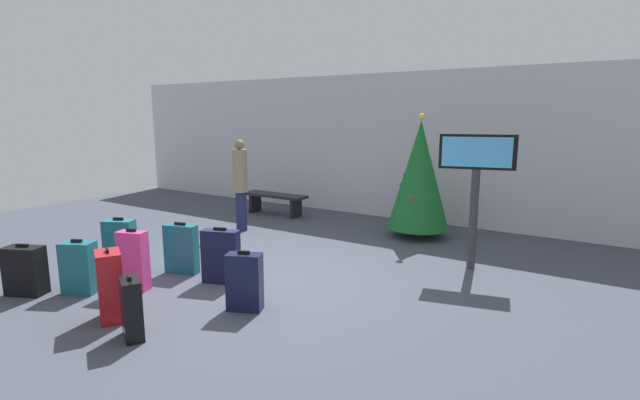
% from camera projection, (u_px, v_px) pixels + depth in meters
% --- Properties ---
extents(ground_plane, '(16.00, 16.00, 0.00)m').
position_uv_depth(ground_plane, '(248.00, 283.00, 6.27)').
color(ground_plane, '#424754').
extents(back_wall, '(16.00, 0.20, 3.13)m').
position_uv_depth(back_wall, '(398.00, 147.00, 10.05)').
color(back_wall, silver).
rests_on(back_wall, ground_plane).
extents(holiday_tree, '(1.12, 1.12, 2.27)m').
position_uv_depth(holiday_tree, '(419.00, 175.00, 8.48)').
color(holiday_tree, '#4C3319').
rests_on(holiday_tree, ground_plane).
extents(flight_info_kiosk, '(1.04, 0.32, 1.97)m').
position_uv_depth(flight_info_kiosk, '(476.00, 173.00, 6.63)').
color(flight_info_kiosk, '#333338').
rests_on(flight_info_kiosk, ground_plane).
extents(waiting_bench, '(1.57, 0.44, 0.48)m').
position_uv_depth(waiting_bench, '(275.00, 199.00, 10.55)').
color(waiting_bench, black).
rests_on(waiting_bench, ground_plane).
extents(traveller_0, '(0.38, 0.38, 1.78)m').
position_uv_depth(traveller_0, '(241.00, 182.00, 8.98)').
color(traveller_0, '#1E234C').
rests_on(traveller_0, ground_plane).
extents(suitcase_0, '(0.53, 0.42, 0.66)m').
position_uv_depth(suitcase_0, '(25.00, 271.00, 5.83)').
color(suitcase_0, black).
rests_on(suitcase_0, ground_plane).
extents(suitcase_1, '(0.53, 0.34, 0.77)m').
position_uv_depth(suitcase_1, '(221.00, 257.00, 6.23)').
color(suitcase_1, '#141938').
rests_on(suitcase_1, ground_plane).
extents(suitcase_2, '(0.51, 0.30, 0.75)m').
position_uv_depth(suitcase_2, '(181.00, 249.00, 6.62)').
color(suitcase_2, '#19606B').
rests_on(suitcase_2, ground_plane).
extents(suitcase_3, '(0.41, 0.29, 0.82)m').
position_uv_depth(suitcase_3, '(133.00, 261.00, 5.97)').
color(suitcase_3, '#E5388C').
rests_on(suitcase_3, ground_plane).
extents(suitcase_4, '(0.45, 0.35, 0.71)m').
position_uv_depth(suitcase_4, '(245.00, 282.00, 5.36)').
color(suitcase_4, '#141938').
rests_on(suitcase_4, ground_plane).
extents(suitcase_5, '(0.45, 0.40, 0.82)m').
position_uv_depth(suitcase_5, '(110.00, 286.00, 5.08)').
color(suitcase_5, '#B2191E').
rests_on(suitcase_5, ground_plane).
extents(suitcase_6, '(0.39, 0.32, 0.66)m').
position_uv_depth(suitcase_6, '(132.00, 309.00, 4.68)').
color(suitcase_6, black).
rests_on(suitcase_6, ground_plane).
extents(suitcase_7, '(0.47, 0.39, 0.81)m').
position_uv_depth(suitcase_7, '(120.00, 246.00, 6.66)').
color(suitcase_7, '#19606B').
rests_on(suitcase_7, ground_plane).
extents(suitcase_8, '(0.46, 0.40, 0.71)m').
position_uv_depth(suitcase_8, '(79.00, 268.00, 5.87)').
color(suitcase_8, '#19606B').
rests_on(suitcase_8, ground_plane).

